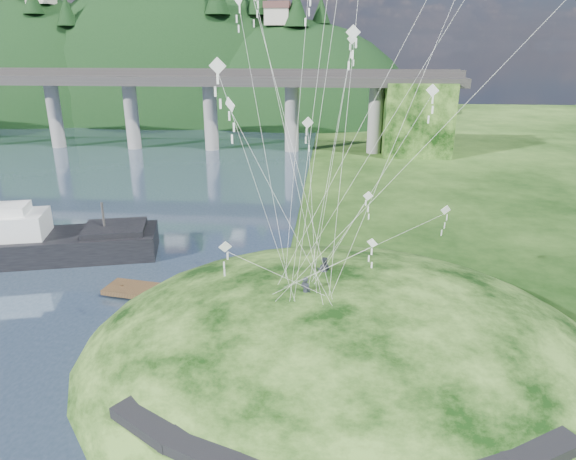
{
  "coord_description": "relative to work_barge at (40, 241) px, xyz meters",
  "views": [
    {
      "loc": [
        6.98,
        -27.43,
        19.07
      ],
      "look_at": [
        4.0,
        6.0,
        7.0
      ],
      "focal_mm": 32.0,
      "sensor_mm": 36.0,
      "label": 1
    }
  ],
  "objects": [
    {
      "name": "work_barge",
      "position": [
        0.0,
        0.0,
        0.0
      ],
      "size": [
        21.23,
        10.59,
        7.17
      ],
      "color": "black",
      "rests_on": "ground"
    },
    {
      "name": "kite_swarm",
      "position": [
        27.98,
        -12.24,
        16.8
      ],
      "size": [
        16.16,
        16.87,
        21.49
      ],
      "color": "white",
      "rests_on": "ground"
    },
    {
      "name": "grass_hill",
      "position": [
        28.2,
        -13.21,
        -3.3
      ],
      "size": [
        36.0,
        32.0,
        13.0
      ],
      "color": "black",
      "rests_on": "ground"
    },
    {
      "name": "wooden_dock",
      "position": [
        17.07,
        -7.37,
        -1.3
      ],
      "size": [
        16.13,
        5.02,
        1.14
      ],
      "color": "#3D2A19",
      "rests_on": "ground"
    },
    {
      "name": "ground",
      "position": [
        20.2,
        -15.21,
        -1.8
      ],
      "size": [
        320.0,
        320.0,
        0.0
      ],
      "primitive_type": "plane",
      "color": "black",
      "rests_on": "ground"
    },
    {
      "name": "kite_flyers",
      "position": [
        26.44,
        -12.24,
        4.08
      ],
      "size": [
        1.99,
        4.08,
        1.93
      ],
      "color": "#23262E",
      "rests_on": "ground"
    },
    {
      "name": "far_ridge",
      "position": [
        -23.38,
        106.97,
        -9.23
      ],
      "size": [
        153.0,
        70.0,
        94.5
      ],
      "color": "black",
      "rests_on": "ground"
    },
    {
      "name": "bridge",
      "position": [
        -6.26,
        54.86,
        7.91
      ],
      "size": [
        160.0,
        11.0,
        15.0
      ],
      "color": "#2D2B2B",
      "rests_on": "ground"
    }
  ]
}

